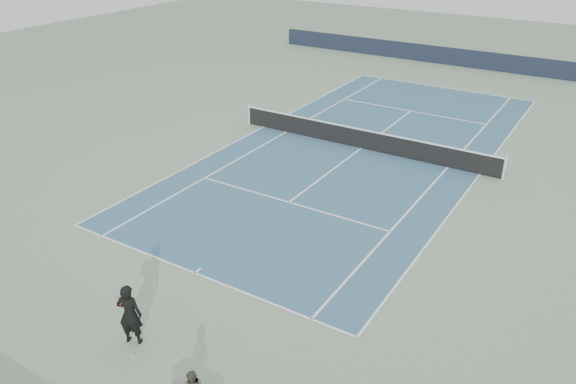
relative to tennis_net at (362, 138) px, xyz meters
The scene contains 6 objects.
ground 0.50m from the tennis_net, ahead, with size 80.00×80.00×0.00m, color gray.
court_surface 0.50m from the tennis_net, ahead, with size 10.97×23.77×0.01m, color #335D78.
tennis_net is the anchor object (origin of this frame).
windscreen_far 17.89m from the tennis_net, 90.00° to the left, with size 30.00×0.25×1.20m, color black.
tennis_player 15.06m from the tennis_net, 87.52° to the right, with size 0.84×0.68×1.74m.
tennis_ball 15.51m from the tennis_net, 86.03° to the right, with size 0.07×0.07×0.07m, color yellow.
Camera 1 is at (9.94, -22.44, 9.92)m, focal length 35.00 mm.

